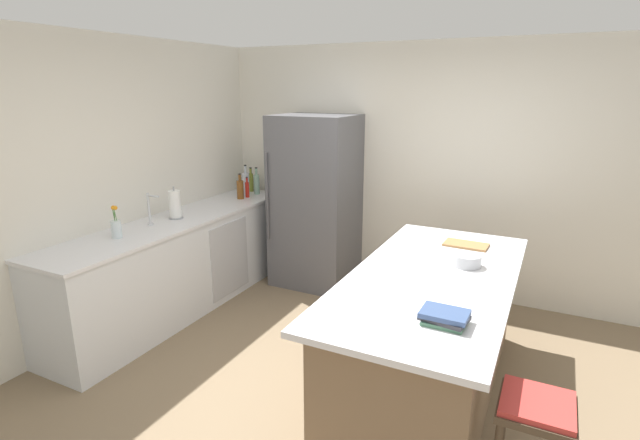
{
  "coord_description": "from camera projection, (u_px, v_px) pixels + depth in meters",
  "views": [
    {
      "loc": [
        1.13,
        -2.7,
        2.15
      ],
      "look_at": [
        -0.71,
        0.99,
        1.0
      ],
      "focal_mm": 26.81,
      "sensor_mm": 36.0,
      "label": 1
    }
  ],
  "objects": [
    {
      "name": "flower_vase",
      "position": [
        116.0,
        227.0,
        3.99
      ],
      "size": [
        0.08,
        0.08,
        0.28
      ],
      "color": "silver",
      "rests_on": "counter_run_left"
    },
    {
      "name": "kitchen_island",
      "position": [
        429.0,
        334.0,
        3.4
      ],
      "size": [
        1.06,
        2.29,
        0.91
      ],
      "color": "#7A6047",
      "rests_on": "ground_plane"
    },
    {
      "name": "gin_bottle",
      "position": [
        257.0,
        184.0,
        5.62
      ],
      "size": [
        0.07,
        0.07,
        0.32
      ],
      "color": "#8CB79E",
      "rests_on": "counter_run_left"
    },
    {
      "name": "mixing_bowl",
      "position": [
        467.0,
        260.0,
        3.43
      ],
      "size": [
        0.2,
        0.2,
        0.09
      ],
      "color": "#B2B5BA",
      "rests_on": "kitchen_island"
    },
    {
      "name": "sink_faucet",
      "position": [
        150.0,
        209.0,
        4.34
      ],
      "size": [
        0.15,
        0.05,
        0.3
      ],
      "color": "silver",
      "rests_on": "counter_run_left"
    },
    {
      "name": "ground_plane",
      "position": [
        347.0,
        401.0,
        3.4
      ],
      "size": [
        7.2,
        7.2,
        0.0
      ],
      "primitive_type": "plane",
      "color": "#7A664C"
    },
    {
      "name": "cookbook_stack",
      "position": [
        444.0,
        317.0,
        2.6
      ],
      "size": [
        0.27,
        0.21,
        0.07
      ],
      "color": "#4C7F60",
      "rests_on": "kitchen_island"
    },
    {
      "name": "refrigerator",
      "position": [
        315.0,
        202.0,
        5.25
      ],
      "size": [
        0.84,
        0.74,
        1.87
      ],
      "color": "#56565B",
      "rests_on": "ground_plane"
    },
    {
      "name": "wall_rear",
      "position": [
        435.0,
        171.0,
        4.98
      ],
      "size": [
        6.0,
        0.1,
        2.6
      ],
      "primitive_type": "cube",
      "color": "silver",
      "rests_on": "ground_plane"
    },
    {
      "name": "wall_left",
      "position": [
        88.0,
        190.0,
        4.1
      ],
      "size": [
        0.1,
        6.0,
        2.6
      ],
      "primitive_type": "cube",
      "color": "silver",
      "rests_on": "ground_plane"
    },
    {
      "name": "paper_towel_roll",
      "position": [
        175.0,
        205.0,
        4.58
      ],
      "size": [
        0.14,
        0.14,
        0.31
      ],
      "color": "gray",
      "rests_on": "counter_run_left"
    },
    {
      "name": "bar_stool",
      "position": [
        535.0,
        422.0,
        2.38
      ],
      "size": [
        0.36,
        0.36,
        0.67
      ],
      "color": "#473828",
      "rests_on": "ground_plane"
    },
    {
      "name": "cutting_board",
      "position": [
        466.0,
        245.0,
        3.88
      ],
      "size": [
        0.35,
        0.21,
        0.02
      ],
      "color": "#9E7042",
      "rests_on": "kitchen_island"
    },
    {
      "name": "whiskey_bottle",
      "position": [
        240.0,
        189.0,
        5.38
      ],
      "size": [
        0.08,
        0.08,
        0.29
      ],
      "color": "brown",
      "rests_on": "counter_run_left"
    },
    {
      "name": "hot_sauce_bottle",
      "position": [
        247.0,
        189.0,
        5.46
      ],
      "size": [
        0.05,
        0.05,
        0.24
      ],
      "color": "red",
      "rests_on": "counter_run_left"
    },
    {
      "name": "soda_bottle",
      "position": [
        246.0,
        183.0,
        5.57
      ],
      "size": [
        0.08,
        0.08,
        0.35
      ],
      "color": "silver",
      "rests_on": "counter_run_left"
    },
    {
      "name": "counter_run_left",
      "position": [
        182.0,
        263.0,
        4.73
      ],
      "size": [
        0.66,
        2.92,
        0.93
      ],
      "color": "silver",
      "rests_on": "ground_plane"
    },
    {
      "name": "olive_oil_bottle",
      "position": [
        251.0,
        182.0,
        5.77
      ],
      "size": [
        0.06,
        0.06,
        0.29
      ],
      "color": "olive",
      "rests_on": "counter_run_left"
    }
  ]
}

